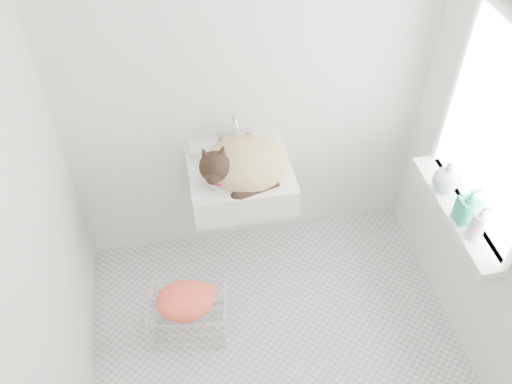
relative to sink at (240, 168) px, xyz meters
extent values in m
cube|color=silver|center=(0.10, -0.74, -0.85)|extent=(2.20, 2.00, 0.02)
cube|color=white|center=(0.10, 0.26, 0.40)|extent=(2.20, 0.02, 2.50)
cube|color=white|center=(-1.00, -0.74, 0.40)|extent=(0.02, 2.00, 2.50)
cube|color=white|center=(1.18, -0.54, 0.50)|extent=(0.01, 0.80, 1.00)
cube|color=white|center=(1.17, -0.54, 0.50)|extent=(0.04, 0.90, 1.10)
cube|color=white|center=(1.11, -0.54, -0.02)|extent=(0.16, 0.88, 0.04)
cube|color=white|center=(0.00, 0.00, 0.00)|extent=(0.60, 0.53, 0.24)
ellipsoid|color=tan|center=(0.03, -0.01, 0.03)|extent=(0.48, 0.41, 0.25)
sphere|color=black|center=(-0.15, -0.09, 0.14)|extent=(0.18, 0.18, 0.18)
torus|color=#CB073C|center=(-0.13, -0.09, 0.09)|extent=(0.16, 0.15, 0.07)
cube|color=silver|center=(-0.41, -0.46, -0.70)|extent=(0.49, 0.38, 0.27)
ellipsoid|color=orange|center=(-0.42, -0.50, -0.55)|extent=(0.36, 0.27, 0.14)
imported|color=silver|center=(1.10, -0.74, 0.00)|extent=(0.10, 0.10, 0.19)
imported|color=#17886E|center=(1.10, -0.62, 0.00)|extent=(0.10, 0.10, 0.22)
imported|color=silver|center=(1.10, -0.38, 0.00)|extent=(0.19, 0.19, 0.19)
camera|label=1|loc=(-0.36, -2.36, 2.17)|focal=38.72mm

